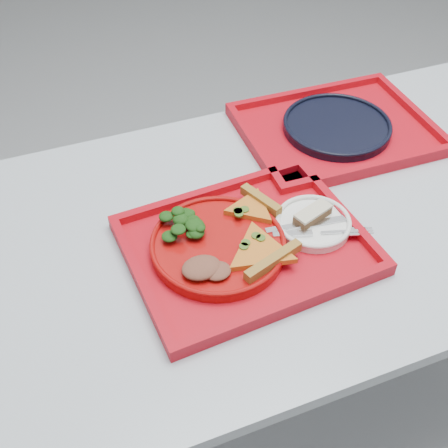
{
  "coord_description": "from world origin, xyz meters",
  "views": [
    {
      "loc": [
        -0.61,
        -0.75,
        1.56
      ],
      "look_at": [
        -0.33,
        -0.01,
        0.78
      ],
      "focal_mm": 45.0,
      "sensor_mm": 36.0,
      "label": 1
    }
  ],
  "objects": [
    {
      "name": "table",
      "position": [
        0.0,
        0.0,
        0.68
      ],
      "size": [
        1.6,
        0.8,
        0.75
      ],
      "color": "#ADB7C2",
      "rests_on": "ground"
    },
    {
      "name": "dessert_bar",
      "position": [
        -0.15,
        -0.06,
        0.79
      ],
      "size": [
        0.09,
        0.06,
        0.02
      ],
      "rotation": [
        0.0,
        0.0,
        0.33
      ],
      "color": "#4F301A",
      "rests_on": "side_plate"
    },
    {
      "name": "tray_main",
      "position": [
        -0.3,
        -0.07,
        0.76
      ],
      "size": [
        0.47,
        0.38,
        0.01
      ],
      "primitive_type": "cube",
      "rotation": [
        0.0,
        0.0,
        0.06
      ],
      "color": "#B00915",
      "rests_on": "table"
    },
    {
      "name": "tray_far",
      "position": [
        0.06,
        0.21,
        0.76
      ],
      "size": [
        0.46,
        0.36,
        0.01
      ],
      "primitive_type": "cube",
      "rotation": [
        0.0,
        0.0,
        -0.03
      ],
      "color": "#B00915",
      "rests_on": "table"
    },
    {
      "name": "side_plate",
      "position": [
        -0.15,
        -0.07,
        0.77
      ],
      "size": [
        0.15,
        0.15,
        0.01
      ],
      "primitive_type": "cylinder",
      "color": "white",
      "rests_on": "tray_main"
    },
    {
      "name": "knife",
      "position": [
        -0.16,
        -0.07,
        0.78
      ],
      "size": [
        0.19,
        0.04,
        0.01
      ],
      "primitive_type": "cube",
      "rotation": [
        0.0,
        0.0,
        -0.13
      ],
      "color": "silver",
      "rests_on": "side_plate"
    },
    {
      "name": "meat_portion",
      "position": [
        -0.41,
        -0.11,
        0.79
      ],
      "size": [
        0.07,
        0.06,
        0.02
      ],
      "primitive_type": "ellipsoid",
      "color": "brown",
      "rests_on": "dinner_plate"
    },
    {
      "name": "salad_heap",
      "position": [
        -0.4,
        0.01,
        0.8
      ],
      "size": [
        0.09,
        0.08,
        0.04
      ],
      "primitive_type": "ellipsoid",
      "color": "black",
      "rests_on": "dinner_plate"
    },
    {
      "name": "pizza_slice_b",
      "position": [
        -0.26,
        0.0,
        0.79
      ],
      "size": [
        0.14,
        0.14,
        0.02
      ],
      "primitive_type": null,
      "rotation": [
        0.0,
        0.0,
        3.53
      ],
      "color": "orange",
      "rests_on": "dinner_plate"
    },
    {
      "name": "navy_plate",
      "position": [
        0.06,
        0.21,
        0.77
      ],
      "size": [
        0.26,
        0.26,
        0.02
      ],
      "primitive_type": "cylinder",
      "color": "black",
      "rests_on": "tray_far"
    },
    {
      "name": "ground",
      "position": [
        0.0,
        0.0,
        0.0
      ],
      "size": [
        10.0,
        10.0,
        0.0
      ],
      "primitive_type": "plane",
      "color": "gray",
      "rests_on": "ground"
    },
    {
      "name": "dinner_plate",
      "position": [
        -0.35,
        -0.06,
        0.77
      ],
      "size": [
        0.26,
        0.26,
        0.02
      ],
      "primitive_type": "cylinder",
      "color": "#9C0B0A",
      "rests_on": "tray_main"
    },
    {
      "name": "fork",
      "position": [
        -0.16,
        -0.1,
        0.78
      ],
      "size": [
        0.18,
        0.08,
        0.01
      ],
      "primitive_type": "cube",
      "rotation": [
        0.0,
        0.0,
        -0.3
      ],
      "color": "silver",
      "rests_on": "side_plate"
    },
    {
      "name": "pizza_slice_a",
      "position": [
        -0.29,
        -0.11,
        0.79
      ],
      "size": [
        0.17,
        0.18,
        0.02
      ],
      "primitive_type": null,
      "rotation": [
        0.0,
        0.0,
        1.89
      ],
      "color": "orange",
      "rests_on": "dinner_plate"
    }
  ]
}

